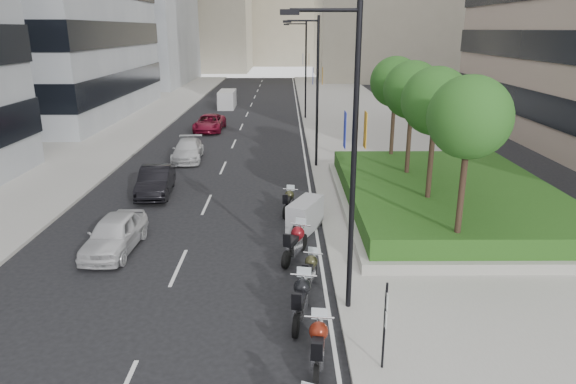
{
  "coord_description": "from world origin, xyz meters",
  "views": [
    {
      "loc": [
        2.39,
        -12.9,
        8.23
      ],
      "look_at": [
        2.49,
        6.7,
        2.0
      ],
      "focal_mm": 32.0,
      "sensor_mm": 36.0,
      "label": 1
    }
  ],
  "objects_px": {
    "lamp_post_2": "(304,65)",
    "motorcycle_5": "(305,215)",
    "lamp_post_0": "(349,149)",
    "car_b": "(156,181)",
    "parking_sign": "(385,321)",
    "motorcycle_4": "(295,243)",
    "car_d": "(209,123)",
    "motorcycle_1": "(318,346)",
    "motorcycle_3": "(310,271)",
    "motorcycle_2": "(301,300)",
    "motorcycle_6": "(288,202)",
    "lamp_post_1": "(315,85)",
    "car_c": "(188,150)",
    "delivery_van": "(227,100)",
    "car_a": "(115,234)"
  },
  "relations": [
    {
      "from": "lamp_post_0",
      "to": "car_b",
      "type": "bearing_deg",
      "value": 126.07
    },
    {
      "from": "lamp_post_2",
      "to": "motorcycle_2",
      "type": "height_order",
      "value": "lamp_post_2"
    },
    {
      "from": "motorcycle_6",
      "to": "motorcycle_5",
      "type": "bearing_deg",
      "value": -149.96
    },
    {
      "from": "lamp_post_0",
      "to": "car_d",
      "type": "height_order",
      "value": "lamp_post_0"
    },
    {
      "from": "motorcycle_3",
      "to": "car_b",
      "type": "distance_m",
      "value": 12.57
    },
    {
      "from": "parking_sign",
      "to": "delivery_van",
      "type": "distance_m",
      "value": 46.14
    },
    {
      "from": "car_c",
      "to": "delivery_van",
      "type": "relative_size",
      "value": 1.01
    },
    {
      "from": "motorcycle_3",
      "to": "car_d",
      "type": "bearing_deg",
      "value": 29.98
    },
    {
      "from": "lamp_post_2",
      "to": "car_d",
      "type": "xyz_separation_m",
      "value": [
        -8.18,
        -5.81,
        -4.38
      ]
    },
    {
      "from": "motorcycle_3",
      "to": "motorcycle_5",
      "type": "bearing_deg",
      "value": 14.93
    },
    {
      "from": "motorcycle_4",
      "to": "motorcycle_5",
      "type": "bearing_deg",
      "value": 12.87
    },
    {
      "from": "lamp_post_2",
      "to": "motorcycle_1",
      "type": "bearing_deg",
      "value": -91.43
    },
    {
      "from": "lamp_post_2",
      "to": "parking_sign",
      "type": "distance_m",
      "value": 38.18
    },
    {
      "from": "motorcycle_4",
      "to": "motorcycle_3",
      "type": "bearing_deg",
      "value": -145.95
    },
    {
      "from": "parking_sign",
      "to": "motorcycle_4",
      "type": "xyz_separation_m",
      "value": [
        -2.05,
        6.75,
        -0.82
      ]
    },
    {
      "from": "lamp_post_1",
      "to": "motorcycle_4",
      "type": "relative_size",
      "value": 3.99
    },
    {
      "from": "motorcycle_3",
      "to": "car_c",
      "type": "bearing_deg",
      "value": 37.79
    },
    {
      "from": "car_d",
      "to": "delivery_van",
      "type": "relative_size",
      "value": 1.1
    },
    {
      "from": "parking_sign",
      "to": "motorcycle_4",
      "type": "bearing_deg",
      "value": 106.88
    },
    {
      "from": "lamp_post_0",
      "to": "parking_sign",
      "type": "xyz_separation_m",
      "value": [
        0.66,
        -3.0,
        -3.61
      ]
    },
    {
      "from": "lamp_post_2",
      "to": "car_a",
      "type": "xyz_separation_m",
      "value": [
        -8.36,
        -30.51,
        -4.36
      ]
    },
    {
      "from": "car_b",
      "to": "lamp_post_1",
      "type": "bearing_deg",
      "value": 27.27
    },
    {
      "from": "motorcycle_4",
      "to": "delivery_van",
      "type": "distance_m",
      "value": 39.13
    },
    {
      "from": "car_c",
      "to": "delivery_van",
      "type": "xyz_separation_m",
      "value": [
        0.08,
        23.24,
        0.22
      ]
    },
    {
      "from": "parking_sign",
      "to": "car_c",
      "type": "relative_size",
      "value": 0.55
    },
    {
      "from": "motorcycle_1",
      "to": "car_c",
      "type": "distance_m",
      "value": 23.01
    },
    {
      "from": "parking_sign",
      "to": "motorcycle_5",
      "type": "height_order",
      "value": "parking_sign"
    },
    {
      "from": "motorcycle_3",
      "to": "car_a",
      "type": "height_order",
      "value": "car_a"
    },
    {
      "from": "motorcycle_2",
      "to": "motorcycle_6",
      "type": "distance_m",
      "value": 9.3
    },
    {
      "from": "parking_sign",
      "to": "motorcycle_3",
      "type": "relative_size",
      "value": 1.27
    },
    {
      "from": "motorcycle_1",
      "to": "motorcycle_6",
      "type": "relative_size",
      "value": 1.13
    },
    {
      "from": "lamp_post_2",
      "to": "car_d",
      "type": "distance_m",
      "value": 10.95
    },
    {
      "from": "lamp_post_0",
      "to": "lamp_post_1",
      "type": "bearing_deg",
      "value": 90.0
    },
    {
      "from": "car_d",
      "to": "delivery_van",
      "type": "height_order",
      "value": "delivery_van"
    },
    {
      "from": "motorcycle_1",
      "to": "motorcycle_4",
      "type": "bearing_deg",
      "value": 10.12
    },
    {
      "from": "lamp_post_0",
      "to": "car_a",
      "type": "bearing_deg",
      "value": 151.79
    },
    {
      "from": "delivery_van",
      "to": "motorcycle_6",
      "type": "bearing_deg",
      "value": -79.72
    },
    {
      "from": "lamp_post_1",
      "to": "motorcycle_5",
      "type": "xyz_separation_m",
      "value": [
        -0.92,
        -10.38,
        -4.41
      ]
    },
    {
      "from": "lamp_post_1",
      "to": "car_d",
      "type": "xyz_separation_m",
      "value": [
        -8.18,
        12.19,
        -4.38
      ]
    },
    {
      "from": "motorcycle_3",
      "to": "car_d",
      "type": "xyz_separation_m",
      "value": [
        -7.23,
        27.58,
        0.15
      ]
    },
    {
      "from": "car_a",
      "to": "car_d",
      "type": "distance_m",
      "value": 24.71
    },
    {
      "from": "car_d",
      "to": "motorcycle_2",
      "type": "bearing_deg",
      "value": -75.46
    },
    {
      "from": "lamp_post_0",
      "to": "car_b",
      "type": "height_order",
      "value": "lamp_post_0"
    },
    {
      "from": "lamp_post_2",
      "to": "motorcycle_5",
      "type": "height_order",
      "value": "lamp_post_2"
    },
    {
      "from": "motorcycle_3",
      "to": "motorcycle_5",
      "type": "height_order",
      "value": "motorcycle_5"
    },
    {
      "from": "motorcycle_1",
      "to": "car_b",
      "type": "xyz_separation_m",
      "value": [
        -7.55,
        14.45,
        0.1
      ]
    },
    {
      "from": "motorcycle_4",
      "to": "motorcycle_6",
      "type": "xyz_separation_m",
      "value": [
        -0.23,
        5.03,
        -0.08
      ]
    },
    {
      "from": "motorcycle_4",
      "to": "lamp_post_2",
      "type": "bearing_deg",
      "value": 19.73
    },
    {
      "from": "motorcycle_2",
      "to": "motorcycle_3",
      "type": "bearing_deg",
      "value": 0.61
    },
    {
      "from": "parking_sign",
      "to": "motorcycle_5",
      "type": "xyz_separation_m",
      "value": [
        -1.57,
        9.62,
        -0.8
      ]
    }
  ]
}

